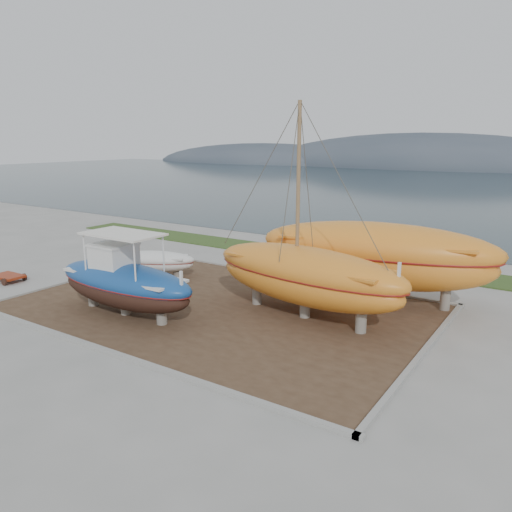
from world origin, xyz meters
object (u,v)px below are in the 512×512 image
Objects in this scene: orange_sailboat at (307,213)px; orange_bare_hull at (375,263)px; white_dinghy at (154,264)px; blue_caique at (124,274)px; red_trailer at (8,278)px.

orange_bare_hull is (1.63, 3.73, -2.65)m from orange_sailboat.
orange_bare_hull is at bearing -11.69° from white_dinghy.
blue_caique is 6.11m from white_dinghy.
white_dinghy is 1.83× the size of red_trailer.
orange_bare_hull is (8.28, 7.69, 0.01)m from blue_caique.
orange_bare_hull is at bearing 73.58° from orange_sailboat.
orange_sailboat reaches higher than red_trailer.
white_dinghy is at bearing -176.35° from orange_bare_hull.
orange_bare_hull is (11.56, 2.66, 1.11)m from white_dinghy.
blue_caique is 11.30m from orange_bare_hull.
orange_sailboat is (9.93, -1.08, 3.76)m from white_dinghy.
white_dinghy is at bearing 37.24° from red_trailer.
orange_sailboat is at bearing 11.58° from red_trailer.
red_trailer is at bearing 179.04° from blue_caique.
white_dinghy is 0.50× the size of orange_sailboat.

